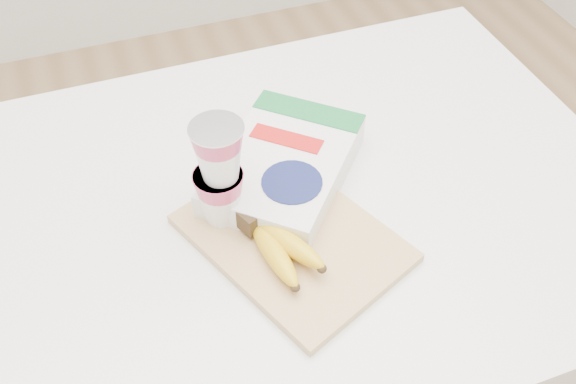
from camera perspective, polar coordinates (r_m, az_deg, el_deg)
The scene contains 5 objects.
table at distance 1.40m, azimuth -2.05°, elevation -13.97°, with size 1.23×0.82×0.92m, color white.
cutting_board at distance 0.96m, azimuth 0.39°, elevation -4.10°, with size 0.23×0.32×0.02m, color tan.
bananas at distance 0.92m, azimuth -1.14°, elevation -4.40°, with size 0.11×0.17×0.05m.
yogurt_stack at distance 0.92m, azimuth -6.16°, elevation 1.82°, with size 0.08×0.08×0.18m.
cereal_box at distance 1.03m, azimuth -0.33°, elevation 2.25°, with size 0.32×0.33×0.06m.
Camera 1 is at (-0.19, -0.66, 1.68)m, focal length 40.00 mm.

